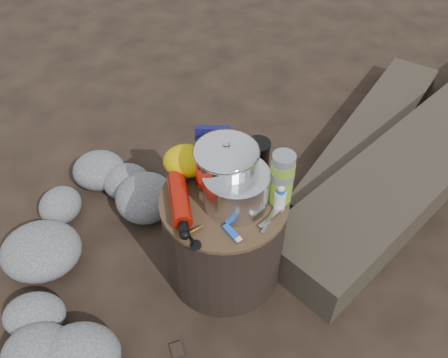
{
  "coord_description": "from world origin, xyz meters",
  "views": [
    {
      "loc": [
        0.03,
        -1.02,
        1.5
      ],
      "look_at": [
        0.0,
        0.0,
        0.48
      ],
      "focal_mm": 37.3,
      "sensor_mm": 36.0,
      "label": 1
    }
  ],
  "objects_px": {
    "camping_pot": "(226,168)",
    "fuel_bottle": "(180,200)",
    "log_main": "(439,145)",
    "thermos": "(282,179)",
    "stump": "(224,236)",
    "travel_mug": "(258,157)"
  },
  "relations": [
    {
      "from": "fuel_bottle",
      "to": "thermos",
      "type": "distance_m",
      "value": 0.33
    },
    {
      "from": "log_main",
      "to": "camping_pot",
      "type": "distance_m",
      "value": 1.22
    },
    {
      "from": "camping_pot",
      "to": "travel_mug",
      "type": "relative_size",
      "value": 1.71
    },
    {
      "from": "thermos",
      "to": "travel_mug",
      "type": "bearing_deg",
      "value": 117.09
    },
    {
      "from": "camping_pot",
      "to": "log_main",
      "type": "bearing_deg",
      "value": 31.95
    },
    {
      "from": "fuel_bottle",
      "to": "thermos",
      "type": "relative_size",
      "value": 1.35
    },
    {
      "from": "camping_pot",
      "to": "fuel_bottle",
      "type": "distance_m",
      "value": 0.18
    },
    {
      "from": "camping_pot",
      "to": "travel_mug",
      "type": "height_order",
      "value": "camping_pot"
    },
    {
      "from": "stump",
      "to": "thermos",
      "type": "xyz_separation_m",
      "value": [
        0.18,
        0.01,
        0.29
      ]
    },
    {
      "from": "camping_pot",
      "to": "fuel_bottle",
      "type": "height_order",
      "value": "camping_pot"
    },
    {
      "from": "log_main",
      "to": "fuel_bottle",
      "type": "height_order",
      "value": "fuel_bottle"
    },
    {
      "from": "stump",
      "to": "fuel_bottle",
      "type": "xyz_separation_m",
      "value": [
        -0.14,
        -0.04,
        0.22
      ]
    },
    {
      "from": "log_main",
      "to": "fuel_bottle",
      "type": "relative_size",
      "value": 8.23
    },
    {
      "from": "log_main",
      "to": "travel_mug",
      "type": "xyz_separation_m",
      "value": [
        -0.87,
        -0.51,
        0.36
      ]
    },
    {
      "from": "log_main",
      "to": "thermos",
      "type": "height_order",
      "value": "thermos"
    },
    {
      "from": "log_main",
      "to": "thermos",
      "type": "distance_m",
      "value": 1.1
    },
    {
      "from": "stump",
      "to": "travel_mug",
      "type": "height_order",
      "value": "travel_mug"
    },
    {
      "from": "camping_pot",
      "to": "travel_mug",
      "type": "bearing_deg",
      "value": 44.63
    },
    {
      "from": "stump",
      "to": "log_main",
      "type": "distance_m",
      "value": 1.18
    },
    {
      "from": "stump",
      "to": "fuel_bottle",
      "type": "bearing_deg",
      "value": -164.93
    },
    {
      "from": "camping_pot",
      "to": "thermos",
      "type": "xyz_separation_m",
      "value": [
        0.17,
        -0.04,
        -0.01
      ]
    },
    {
      "from": "fuel_bottle",
      "to": "travel_mug",
      "type": "relative_size",
      "value": 2.14
    }
  ]
}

